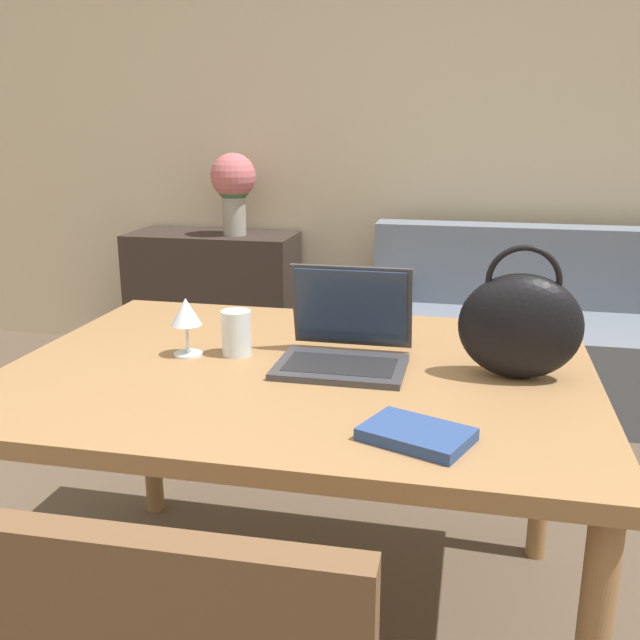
{
  "coord_description": "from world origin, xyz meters",
  "views": [
    {
      "loc": [
        0.32,
        -0.99,
        1.32
      ],
      "look_at": [
        -0.03,
        0.61,
        0.86
      ],
      "focal_mm": 40.0,
      "sensor_mm": 36.0,
      "label": 1
    }
  ],
  "objects_px": {
    "drinking_glass": "(236,333)",
    "handbag": "(520,325)",
    "couch": "(553,344)",
    "wine_glass": "(186,315)",
    "flower_vase": "(233,184)",
    "laptop": "(346,338)"
  },
  "relations": [
    {
      "from": "drinking_glass",
      "to": "handbag",
      "type": "relative_size",
      "value": 0.37
    },
    {
      "from": "couch",
      "to": "handbag",
      "type": "height_order",
      "value": "handbag"
    },
    {
      "from": "couch",
      "to": "wine_glass",
      "type": "xyz_separation_m",
      "value": [
        -1.1,
        -1.82,
        0.56
      ]
    },
    {
      "from": "couch",
      "to": "drinking_glass",
      "type": "xyz_separation_m",
      "value": [
        -0.98,
        -1.79,
        0.51
      ]
    },
    {
      "from": "handbag",
      "to": "flower_vase",
      "type": "bearing_deg",
      "value": 124.16
    },
    {
      "from": "drinking_glass",
      "to": "flower_vase",
      "type": "xyz_separation_m",
      "value": [
        -0.7,
        2.03,
        0.2
      ]
    },
    {
      "from": "laptop",
      "to": "flower_vase",
      "type": "height_order",
      "value": "flower_vase"
    },
    {
      "from": "wine_glass",
      "to": "handbag",
      "type": "distance_m",
      "value": 0.81
    },
    {
      "from": "laptop",
      "to": "flower_vase",
      "type": "distance_m",
      "value": 2.26
    },
    {
      "from": "couch",
      "to": "handbag",
      "type": "relative_size",
      "value": 5.73
    },
    {
      "from": "drinking_glass",
      "to": "couch",
      "type": "bearing_deg",
      "value": 61.43
    },
    {
      "from": "laptop",
      "to": "handbag",
      "type": "height_order",
      "value": "handbag"
    },
    {
      "from": "couch",
      "to": "laptop",
      "type": "xyz_separation_m",
      "value": [
        -0.69,
        -1.78,
        0.52
      ]
    },
    {
      "from": "laptop",
      "to": "wine_glass",
      "type": "bearing_deg",
      "value": -174.75
    },
    {
      "from": "couch",
      "to": "wine_glass",
      "type": "bearing_deg",
      "value": -121.07
    },
    {
      "from": "couch",
      "to": "drinking_glass",
      "type": "relative_size",
      "value": 15.46
    },
    {
      "from": "flower_vase",
      "to": "handbag",
      "type": "bearing_deg",
      "value": -55.84
    },
    {
      "from": "laptop",
      "to": "drinking_glass",
      "type": "distance_m",
      "value": 0.28
    },
    {
      "from": "wine_glass",
      "to": "flower_vase",
      "type": "distance_m",
      "value": 2.15
    },
    {
      "from": "drinking_glass",
      "to": "handbag",
      "type": "bearing_deg",
      "value": -1.88
    },
    {
      "from": "couch",
      "to": "flower_vase",
      "type": "xyz_separation_m",
      "value": [
        -1.68,
        0.24,
        0.71
      ]
    },
    {
      "from": "couch",
      "to": "wine_glass",
      "type": "relative_size",
      "value": 11.95
    }
  ]
}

